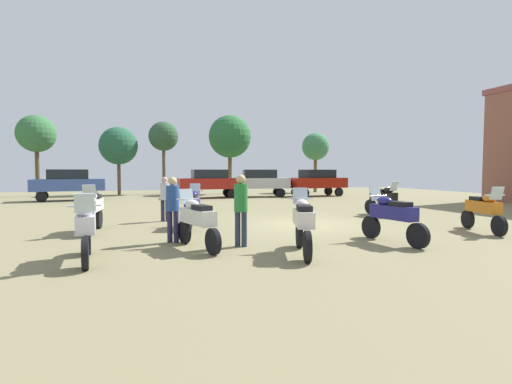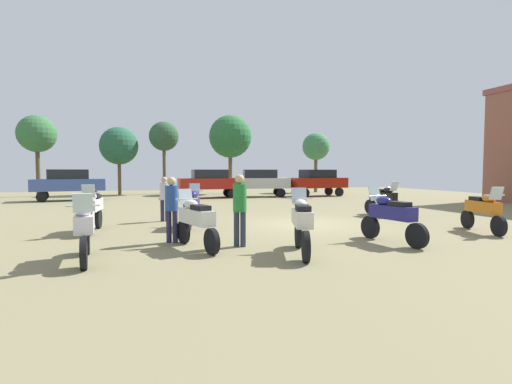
{
  "view_description": "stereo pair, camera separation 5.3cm",
  "coord_description": "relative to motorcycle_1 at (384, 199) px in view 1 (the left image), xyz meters",
  "views": [
    {
      "loc": [
        -5.48,
        -12.5,
        1.94
      ],
      "look_at": [
        0.15,
        6.71,
        0.81
      ],
      "focal_mm": 26.49,
      "sensor_mm": 36.0,
      "label": 1
    },
    {
      "loc": [
        -5.43,
        -12.52,
        1.94
      ],
      "look_at": [
        0.15,
        6.71,
        0.81
      ],
      "focal_mm": 26.49,
      "sensor_mm": 36.0,
      "label": 2
    }
  ],
  "objects": [
    {
      "name": "person_3",
      "position": [
        -8.96,
        -3.49,
        0.3
      ],
      "size": [
        0.44,
        0.44,
        1.75
      ],
      "rotation": [
        0.0,
        0.0,
        2.79
      ],
      "color": "#292646",
      "rests_on": "ground"
    },
    {
      "name": "car_1",
      "position": [
        -14.42,
        12.9,
        0.44
      ],
      "size": [
        4.55,
        2.52,
        2.0
      ],
      "rotation": [
        0.0,
        0.0,
        1.75
      ],
      "color": "black",
      "rests_on": "ground"
    },
    {
      "name": "person_2",
      "position": [
        -7.34,
        -4.52,
        0.34
      ],
      "size": [
        0.46,
        0.46,
        1.82
      ],
      "rotation": [
        0.0,
        0.0,
        5.8
      ],
      "color": "#283242",
      "rests_on": "ground"
    },
    {
      "name": "car_4",
      "position": [
        -5.31,
        12.76,
        0.44
      ],
      "size": [
        4.35,
        1.92,
        2.0
      ],
      "rotation": [
        0.0,
        0.0,
        1.6
      ],
      "color": "black",
      "rests_on": "ground"
    },
    {
      "name": "motorcycle_10",
      "position": [
        -3.38,
        -5.18,
        -0.0
      ],
      "size": [
        0.7,
        2.25,
        1.47
      ],
      "rotation": [
        0.0,
        0.0,
        0.17
      ],
      "color": "black",
      "rests_on": "ground"
    },
    {
      "name": "tree_6",
      "position": [
        -8.16,
        18.45,
        3.97
      ],
      "size": [
        2.41,
        2.41,
        5.96
      ],
      "color": "brown",
      "rests_on": "ground"
    },
    {
      "name": "person_1",
      "position": [
        -8.95,
        0.94,
        0.25
      ],
      "size": [
        0.36,
        0.36,
        1.69
      ],
      "rotation": [
        0.0,
        0.0,
        6.21
      ],
      "color": "#282648",
      "rests_on": "ground"
    },
    {
      "name": "tree_5",
      "position": [
        5.0,
        17.3,
        3.31
      ],
      "size": [
        2.43,
        2.43,
        5.3
      ],
      "color": "brown",
      "rests_on": "ground"
    },
    {
      "name": "tree_1",
      "position": [
        -11.67,
        18.33,
        3.15
      ],
      "size": [
        2.98,
        2.98,
        5.4
      ],
      "color": "brown",
      "rests_on": "ground"
    },
    {
      "name": "motorcycle_9",
      "position": [
        0.45,
        -4.47,
        -0.02
      ],
      "size": [
        0.79,
        2.15,
        1.45
      ],
      "rotation": [
        0.0,
        0.0,
        2.88
      ],
      "color": "black",
      "rests_on": "ground"
    },
    {
      "name": "motorcycle_5",
      "position": [
        -11.2,
        -1.09,
        0.01
      ],
      "size": [
        0.62,
        2.24,
        1.51
      ],
      "rotation": [
        0.0,
        0.0,
        3.07
      ],
      "color": "black",
      "rests_on": "ground"
    },
    {
      "name": "car_3",
      "position": [
        -1.55,
        12.95,
        0.44
      ],
      "size": [
        4.53,
        2.46,
        2.0
      ],
      "rotation": [
        0.0,
        0.0,
        1.41
      ],
      "color": "black",
      "rests_on": "ground"
    },
    {
      "name": "motorcycle_2",
      "position": [
        -8.44,
        -4.46,
        -0.02
      ],
      "size": [
        0.86,
        2.17,
        1.45
      ],
      "rotation": [
        0.0,
        0.0,
        0.31
      ],
      "color": "black",
      "rests_on": "ground"
    },
    {
      "name": "ground_plane",
      "position": [
        -4.16,
        -1.2,
        -0.74
      ],
      "size": [
        44.0,
        52.0,
        0.02
      ],
      "color": "#7F7853"
    },
    {
      "name": "car_2",
      "position": [
        2.79,
        12.29,
        0.44
      ],
      "size": [
        4.46,
        2.22,
        2.0
      ],
      "rotation": [
        0.0,
        0.0,
        1.67
      ],
      "color": "black",
      "rests_on": "ground"
    },
    {
      "name": "motorcycle_8",
      "position": [
        -6.19,
        -5.77,
        0.01
      ],
      "size": [
        0.82,
        2.15,
        1.51
      ],
      "rotation": [
        0.0,
        0.0,
        -0.29
      ],
      "color": "black",
      "rests_on": "ground"
    },
    {
      "name": "motorcycle_3",
      "position": [
        -10.85,
        -5.16,
        -0.01
      ],
      "size": [
        0.62,
        2.11,
        1.48
      ],
      "rotation": [
        0.0,
        0.0,
        3.24
      ],
      "color": "black",
      "rests_on": "ground"
    },
    {
      "name": "tree_3",
      "position": [
        -2.8,
        17.42,
        4.03
      ],
      "size": [
        3.55,
        3.55,
        6.56
      ],
      "color": "brown",
      "rests_on": "ground"
    },
    {
      "name": "motorcycle_1",
      "position": [
        0.0,
        0.0,
        0.0
      ],
      "size": [
        0.67,
        2.15,
        1.49
      ],
      "rotation": [
        0.0,
        0.0,
        3.3
      ],
      "color": "black",
      "rests_on": "ground"
    },
    {
      "name": "motorcycle_6",
      "position": [
        -8.13,
        -0.93,
        -0.01
      ],
      "size": [
        0.78,
        2.06,
        1.48
      ],
      "rotation": [
        0.0,
        0.0,
        -0.27
      ],
      "color": "black",
      "rests_on": "ground"
    },
    {
      "name": "tree_2",
      "position": [
        -17.37,
        17.93,
        3.9
      ],
      "size": [
        2.75,
        2.75,
        6.04
      ],
      "color": "brown",
      "rests_on": "ground"
    }
  ]
}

